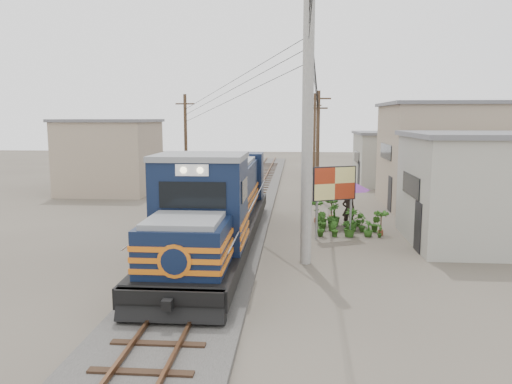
# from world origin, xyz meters

# --- Properties ---
(ground) EXTENTS (120.00, 120.00, 0.00)m
(ground) POSITION_xyz_m (0.00, 0.00, 0.00)
(ground) COLOR #473F35
(ground) RESTS_ON ground
(ballast) EXTENTS (3.60, 70.00, 0.16)m
(ballast) POSITION_xyz_m (0.00, 10.00, 0.08)
(ballast) COLOR #595651
(ballast) RESTS_ON ground
(track) EXTENTS (1.15, 70.00, 0.12)m
(track) POSITION_xyz_m (0.00, 10.00, 0.26)
(track) COLOR #51331E
(track) RESTS_ON ground
(locomotive) EXTENTS (2.96, 16.12, 4.00)m
(locomotive) POSITION_xyz_m (0.00, 1.31, 1.74)
(locomotive) COLOR black
(locomotive) RESTS_ON ground
(utility_pole_main) EXTENTS (0.40, 0.40, 10.00)m
(utility_pole_main) POSITION_xyz_m (3.50, -0.50, 5.00)
(utility_pole_main) COLOR #9E9B93
(utility_pole_main) RESTS_ON ground
(wooden_pole_mid) EXTENTS (1.60, 0.24, 7.00)m
(wooden_pole_mid) POSITION_xyz_m (4.50, 14.00, 3.68)
(wooden_pole_mid) COLOR #4C3826
(wooden_pole_mid) RESTS_ON ground
(wooden_pole_far) EXTENTS (1.60, 0.24, 7.50)m
(wooden_pole_far) POSITION_xyz_m (4.80, 28.00, 3.93)
(wooden_pole_far) COLOR #4C3826
(wooden_pole_far) RESTS_ON ground
(wooden_pole_left) EXTENTS (1.60, 0.24, 7.00)m
(wooden_pole_left) POSITION_xyz_m (-5.00, 18.00, 3.68)
(wooden_pole_left) COLOR #4C3826
(wooden_pole_left) RESTS_ON ground
(power_lines) EXTENTS (9.65, 19.00, 3.30)m
(power_lines) POSITION_xyz_m (-0.14, 8.49, 7.56)
(power_lines) COLOR black
(power_lines) RESTS_ON ground
(shophouse_front) EXTENTS (7.35, 6.30, 4.70)m
(shophouse_front) POSITION_xyz_m (11.50, 3.00, 2.36)
(shophouse_front) COLOR #9A988C
(shophouse_front) RESTS_ON ground
(shophouse_mid) EXTENTS (8.40, 7.35, 6.20)m
(shophouse_mid) POSITION_xyz_m (12.50, 12.00, 3.11)
(shophouse_mid) COLOR gray
(shophouse_mid) RESTS_ON ground
(shophouse_back) EXTENTS (6.30, 6.30, 4.20)m
(shophouse_back) POSITION_xyz_m (11.00, 22.00, 2.11)
(shophouse_back) COLOR #9A988C
(shophouse_back) RESTS_ON ground
(shophouse_left) EXTENTS (6.30, 6.30, 5.20)m
(shophouse_left) POSITION_xyz_m (-10.00, 16.00, 2.61)
(shophouse_left) COLOR gray
(shophouse_left) RESTS_ON ground
(billboard) EXTENTS (1.93, 0.97, 3.20)m
(billboard) POSITION_xyz_m (4.81, 3.49, 2.36)
(billboard) COLOR #99999E
(billboard) RESTS_ON ground
(market_umbrella) EXTENTS (2.11, 2.11, 2.31)m
(market_umbrella) POSITION_xyz_m (5.70, 6.07, 2.04)
(market_umbrella) COLOR black
(market_umbrella) RESTS_ON ground
(vendor) EXTENTS (0.66, 0.46, 1.72)m
(vendor) POSITION_xyz_m (5.70, 5.85, 0.86)
(vendor) COLOR black
(vendor) RESTS_ON ground
(plant_nursery) EXTENTS (3.22, 3.05, 1.13)m
(plant_nursery) POSITION_xyz_m (5.26, 4.88, 0.46)
(plant_nursery) COLOR #265217
(plant_nursery) RESTS_ON ground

